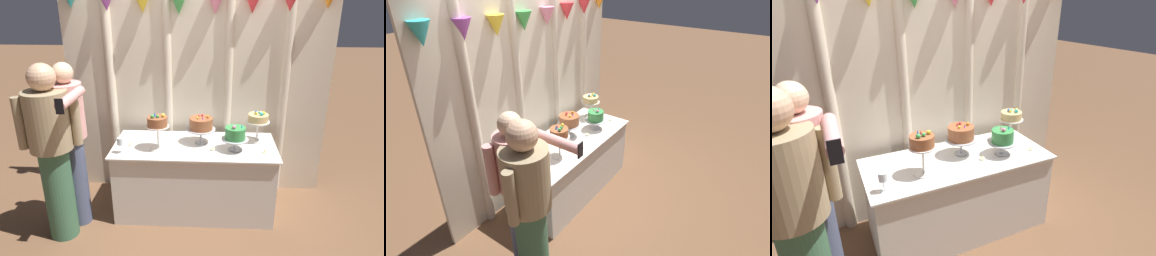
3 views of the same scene
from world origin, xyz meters
The scene contains 13 objects.
ground_plane centered at (0.00, 0.00, 0.00)m, with size 24.00×24.00×0.00m, color brown.
draped_curtain centered at (0.00, 0.59, 1.34)m, with size 2.90×0.17×2.48m.
cake_table centered at (0.00, 0.10, 0.38)m, with size 1.66×0.74×0.76m.
cake_display_leftmost centered at (-0.36, -0.02, 1.03)m, with size 0.23×0.23×0.39m.
cake_display_midleft centered at (0.06, 0.16, 0.97)m, with size 0.30×0.30×0.31m.
cake_display_midright centered at (0.40, 0.00, 0.93)m, with size 0.27×0.27×0.28m.
cake_display_rightmost centered at (0.65, 0.23, 1.00)m, with size 0.24×0.24×0.34m.
wine_glass centered at (-0.71, -0.13, 0.88)m, with size 0.07×0.07×0.16m.
tealight_far_left centered at (-0.65, 0.06, 0.77)m, with size 0.04×0.04×0.04m.
tealight_near_left centered at (0.18, -0.02, 0.77)m, with size 0.05×0.05×0.04m.
tealight_near_right centered at (0.69, -0.05, 0.77)m, with size 0.05×0.05×0.03m.
guest_girl_blue_dress centered at (-1.17, -0.19, 0.93)m, with size 0.44×0.74×1.66m.
guest_man_pink_jacket centered at (-1.26, -0.40, 0.92)m, with size 0.53×0.46×1.69m.
Camera 1 is at (0.15, -3.19, 2.25)m, focal length 32.89 mm.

